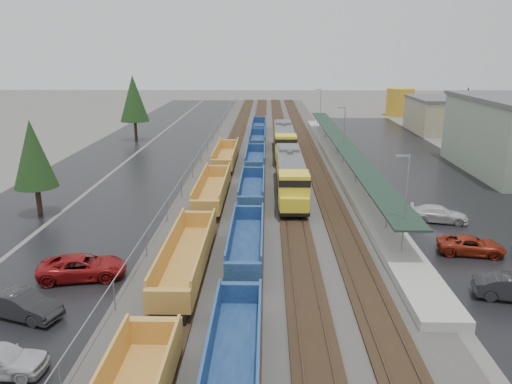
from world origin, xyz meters
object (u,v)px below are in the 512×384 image
Objects in this scene: well_string_blue at (252,190)px; parked_car_west_c at (83,267)px; parked_car_east_b at (471,246)px; locomotive_trail at (284,140)px; parked_car_east_c at (439,214)px; parked_car_west_b at (22,305)px; locomotive_lead at (290,175)px; storage_tank at (400,102)px; well_string_yellow at (187,258)px.

well_string_blue is 21.76m from parked_car_west_c.
parked_car_east_b is at bearing -39.13° from well_string_blue.
locomotive_trail is 3.72× the size of parked_car_east_c.
parked_car_west_c is at bearing 125.12° from parked_car_east_c.
parked_car_west_b is 31.45m from parked_car_east_b.
locomotive_lead reaches higher than parked_car_east_b.
parked_car_west_b is at bearing 152.20° from parked_car_west_c.
locomotive_trail is 3.80× the size of parked_car_east_b.
storage_tank is 1.28× the size of parked_car_east_b.
parked_car_west_b is (-8.67, -6.15, -0.39)m from well_string_yellow.
storage_tank reaches higher than parked_car_west_b.
locomotive_trail is 3.92× the size of parked_car_west_b.
storage_tank is at bearing -2.30° from parked_car_east_b.
storage_tank is 1.25× the size of parked_car_east_c.
well_string_blue is 17.37× the size of parked_car_west_c.
parked_car_east_b is at bearing -70.15° from locomotive_trail.
well_string_yellow is at bearing -36.20° from parked_car_west_b.
parked_car_east_c is (13.10, -28.94, -1.55)m from locomotive_trail.
locomotive_lead is 15.40m from parked_car_east_c.
parked_car_west_b is 5.50m from parked_car_west_c.
parked_car_west_c reaches higher than parked_car_east_c.
storage_tank reaches higher than well_string_blue.
well_string_yellow is (-8.00, -19.26, -1.10)m from locomotive_lead.
well_string_yellow is at bearing -101.24° from locomotive_trail.
parked_car_west_c is 30.66m from parked_car_east_c.
locomotive_trail is 38.67m from parked_car_east_b.
parked_car_east_c is (21.10, 11.32, -0.45)m from well_string_yellow.
storage_tank reaches higher than locomotive_trail.
locomotive_lead reaches higher than parked_car_west_c.
parked_car_east_c is (17.10, -6.53, -0.37)m from well_string_blue.
locomotive_trail is 3.23× the size of parked_car_west_c.
locomotive_trail is at bearing -1.30° from parked_car_west_b.
storage_tank is (28.72, 47.08, 0.88)m from locomotive_trail.
well_string_blue reaches higher than parked_car_west_c.
well_string_blue is 18.31m from parked_car_east_c.
locomotive_lead is 3.80× the size of parked_car_east_b.
parked_car_east_c is at bearing -41.14° from parked_car_west_b.
parked_car_west_b is at bearing 132.03° from parked_car_east_c.
well_string_yellow is at bearing -112.56° from locomotive_lead.
well_string_blue reaches higher than parked_car_west_b.
locomotive_trail reaches higher than parked_car_west_c.
locomotive_lead is 21.00m from locomotive_trail.
locomotive_lead is 20.88m from well_string_yellow.
parked_car_west_c is (-7.03, -0.90, -0.38)m from well_string_yellow.
parked_car_west_b reaches higher than parked_car_east_b.
locomotive_lead is 2.97× the size of storage_tank.
locomotive_trail reaches higher than parked_car_east_b.
locomotive_trail is at bearing 28.14° from parked_car_east_b.
locomotive_trail reaches higher than parked_car_west_b.
parked_car_east_b is (-15.60, -83.42, -2.48)m from storage_tank.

